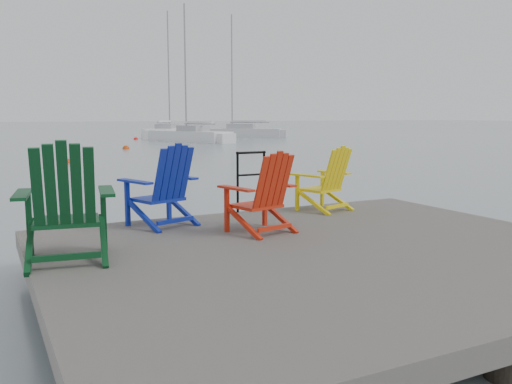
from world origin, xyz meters
name	(u,v)px	position (x,y,z in m)	size (l,w,h in m)	color
ground	(330,292)	(0.00, 0.00, 0.00)	(400.00, 400.00, 0.00)	slate
dock	(331,262)	(0.00, 0.00, 0.35)	(6.00, 5.00, 1.40)	#2E2C29
handrail	(251,175)	(0.25, 2.45, 1.04)	(0.48, 0.04, 0.90)	black
chair_green	(65,203)	(-2.62, 0.71, 1.09)	(1.02, 0.96, 1.16)	#0A3719
chair_blue	(164,186)	(-1.25, 1.97, 1.03)	(0.99, 0.95, 1.05)	#0E2196
chair_red	(263,193)	(-0.30, 1.03, 0.99)	(0.89, 0.85, 0.98)	red
chair_yellow	(326,179)	(1.28, 1.98, 0.98)	(0.90, 0.86, 0.96)	yellow
sailboat_near	(190,137)	(10.90, 34.23, 0.36)	(4.46, 7.70, 10.46)	white
sailboat_mid	(168,133)	(12.43, 44.21, 0.36)	(6.73, 8.24, 11.76)	white
sailboat_far	(237,133)	(17.85, 40.70, 0.36)	(7.85, 6.43, 11.26)	silver
buoy_a	(67,163)	(-0.14, 18.77, 0.00)	(0.35, 0.35, 0.35)	red
buoy_c	(126,149)	(4.35, 27.26, 0.00)	(0.41, 0.41, 0.41)	#C33C0B
buoy_d	(136,139)	(8.25, 40.00, 0.00)	(0.38, 0.38, 0.38)	red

